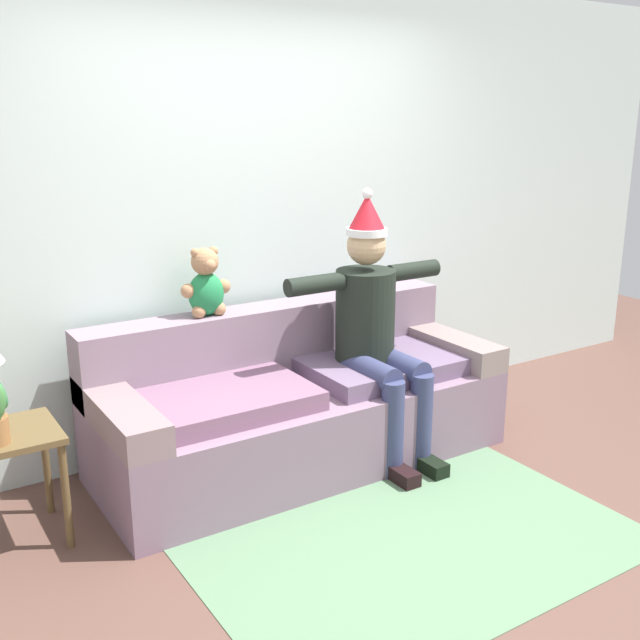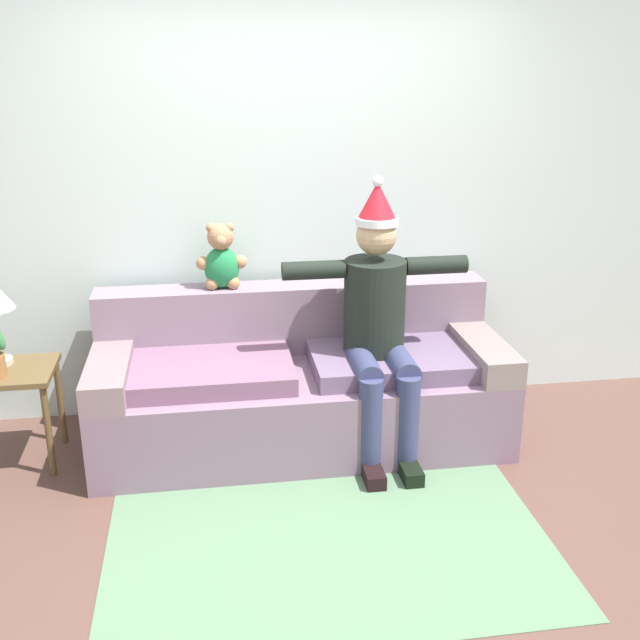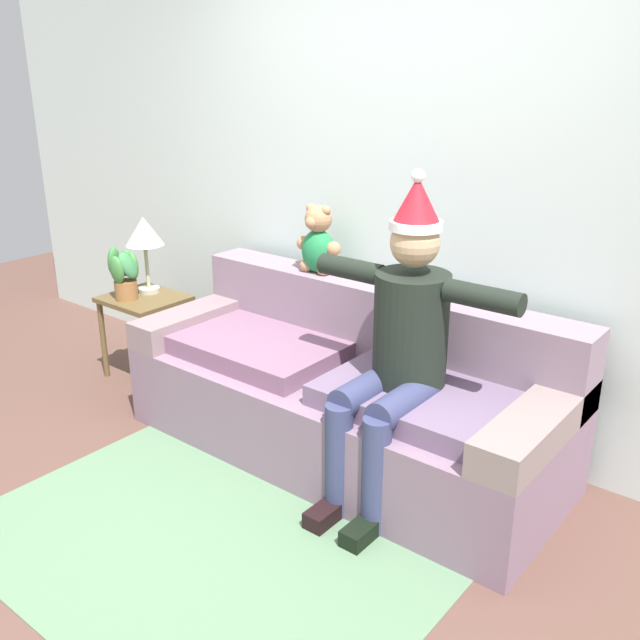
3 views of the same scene
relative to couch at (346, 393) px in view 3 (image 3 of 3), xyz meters
The scene contains 9 objects.
ground_plane 1.07m from the couch, 90.00° to the right, with size 10.00×10.00×0.00m, color brown.
back_wall 1.15m from the couch, 90.00° to the left, with size 7.00×0.10×2.70m, color silver.
couch is the anchor object (origin of this frame).
person_seated 0.63m from the couch, 21.88° to the right, with size 1.02×0.77×1.52m.
teddy_bear 0.84m from the couch, 145.92° to the left, with size 0.29×0.17×0.38m.
side_table 1.57m from the couch, behind, with size 0.49×0.43×0.54m.
table_lamp 1.73m from the couch, behind, with size 0.24×0.24×0.49m.
potted_plant 1.67m from the couch, behind, with size 0.21×0.21×0.34m.
area_rug 1.10m from the couch, 90.00° to the right, with size 2.02×1.36×0.01m, color #5C7F5D.
Camera 3 is at (1.94, -1.62, 1.93)m, focal length 39.31 mm.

